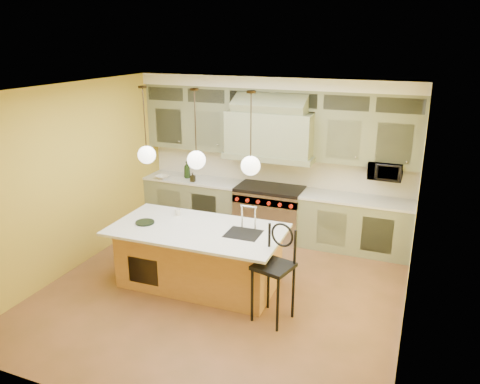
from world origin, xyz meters
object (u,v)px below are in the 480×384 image
at_px(counter_stool, 275,267).
at_px(microwave, 385,170).
at_px(range, 270,212).
at_px(kitchen_island, 200,255).

distance_m(counter_stool, microwave, 2.91).
bearing_deg(microwave, range, -176.88).
xyz_separation_m(range, kitchen_island, (-0.39, -2.08, -0.01)).
bearing_deg(range, kitchen_island, -100.76).
bearing_deg(range, microwave, 3.12).
xyz_separation_m(counter_stool, microwave, (1.04, 2.62, 0.70)).
height_order(range, microwave, microwave).
bearing_deg(microwave, counter_stool, -111.65).
distance_m(kitchen_island, microwave, 3.35).
xyz_separation_m(kitchen_island, microwave, (2.34, 2.18, 0.98)).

